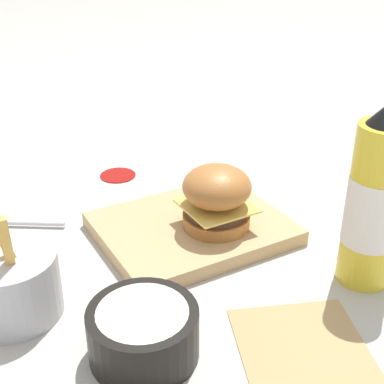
{
  "coord_description": "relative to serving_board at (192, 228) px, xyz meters",
  "views": [
    {
      "loc": [
        -0.39,
        -0.55,
        0.43
      ],
      "look_at": [
        -0.06,
        0.05,
        0.07
      ],
      "focal_mm": 50.0,
      "sensor_mm": 36.0,
      "label": 1
    }
  ],
  "objects": [
    {
      "name": "ground_plane",
      "position": [
        0.06,
        -0.05,
        -0.01
      ],
      "size": [
        6.0,
        6.0,
        0.0
      ],
      "primitive_type": "plane",
      "color": "#B7B2A8"
    },
    {
      "name": "serving_board",
      "position": [
        0.0,
        0.0,
        0.0
      ],
      "size": [
        0.27,
        0.21,
        0.02
      ],
      "color": "tan",
      "rests_on": "ground_plane"
    },
    {
      "name": "burger",
      "position": [
        0.03,
        -0.03,
        0.06
      ],
      "size": [
        0.1,
        0.1,
        0.09
      ],
      "color": "#AD6B33",
      "rests_on": "serving_board"
    },
    {
      "name": "ketchup_bottle",
      "position": [
        0.14,
        -0.2,
        0.1
      ],
      "size": [
        0.07,
        0.07,
        0.24
      ],
      "color": "yellow",
      "rests_on": "ground_plane"
    },
    {
      "name": "fries_basket",
      "position": [
        -0.27,
        -0.05,
        0.03
      ],
      "size": [
        0.11,
        0.11,
        0.15
      ],
      "color": "#B7B7BC",
      "rests_on": "ground_plane"
    },
    {
      "name": "side_bowl",
      "position": [
        -0.17,
        -0.19,
        0.02
      ],
      "size": [
        0.12,
        0.12,
        0.06
      ],
      "color": "black",
      "rests_on": "ground_plane"
    },
    {
      "name": "ketchup_puddle",
      "position": [
        -0.02,
        0.25,
        -0.01
      ],
      "size": [
        0.07,
        0.07,
        0.0
      ],
      "color": "#9E140F",
      "rests_on": "ground_plane"
    },
    {
      "name": "parchment_square",
      "position": [
        -0.01,
        -0.26,
        -0.01
      ],
      "size": [
        0.18,
        0.18,
        0.0
      ],
      "color": "tan",
      "rests_on": "ground_plane"
    }
  ]
}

